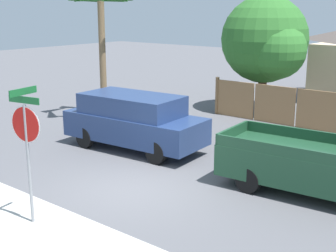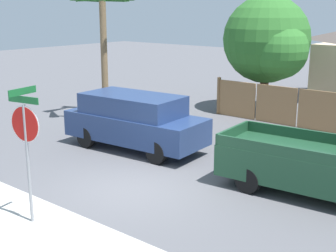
# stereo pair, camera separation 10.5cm
# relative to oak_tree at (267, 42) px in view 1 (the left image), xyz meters

# --- Properties ---
(ground_plane) EXTENTS (80.00, 80.00, 0.00)m
(ground_plane) POSITION_rel_oak_tree_xyz_m (1.82, -10.88, -3.22)
(ground_plane) COLOR #56565B
(sidewalk_strip) EXTENTS (36.00, 3.20, 0.01)m
(sidewalk_strip) POSITION_rel_oak_tree_xyz_m (1.82, -14.48, -3.22)
(sidewalk_strip) COLOR beige
(sidewalk_strip) RESTS_ON ground
(oak_tree) EXTENTS (4.15, 3.95, 5.29)m
(oak_tree) POSITION_rel_oak_tree_xyz_m (0.00, 0.00, 0.00)
(oak_tree) COLOR brown
(oak_tree) RESTS_ON ground
(palm_tree) EXTENTS (2.68, 2.89, 5.44)m
(palm_tree) POSITION_rel_oak_tree_xyz_m (-4.80, -5.63, 1.44)
(palm_tree) COLOR brown
(palm_tree) RESTS_ON ground
(red_suv) EXTENTS (5.04, 2.32, 1.89)m
(red_suv) POSITION_rel_oak_tree_xyz_m (-0.63, -8.17, -2.21)
(red_suv) COLOR navy
(red_suv) RESTS_ON ground
(orange_pickup) EXTENTS (5.25, 2.34, 1.72)m
(orange_pickup) POSITION_rel_oak_tree_xyz_m (6.07, -8.16, -2.38)
(orange_pickup) COLOR #1E472D
(orange_pickup) RESTS_ON ground
(stop_sign) EXTENTS (0.85, 0.76, 3.08)m
(stop_sign) POSITION_rel_oak_tree_xyz_m (1.45, -13.77, -1.15)
(stop_sign) COLOR gray
(stop_sign) RESTS_ON ground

